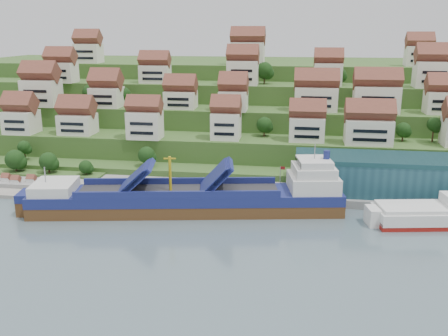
# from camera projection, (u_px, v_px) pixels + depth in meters

# --- Properties ---
(ground) EXTENTS (300.00, 300.00, 0.00)m
(ground) POSITION_uv_depth(u_px,v_px,m) (206.00, 212.00, 126.91)
(ground) COLOR slate
(ground) RESTS_ON ground
(quay) EXTENTS (180.00, 14.00, 2.20)m
(quay) POSITION_uv_depth(u_px,v_px,m) (287.00, 194.00, 137.96)
(quay) COLOR gray
(quay) RESTS_ON ground
(pebble_beach) EXTENTS (45.00, 20.00, 1.00)m
(pebble_beach) POSITION_uv_depth(u_px,v_px,m) (21.00, 186.00, 146.70)
(pebble_beach) COLOR gray
(pebble_beach) RESTS_ON ground
(hillside) EXTENTS (260.00, 128.00, 31.00)m
(hillside) POSITION_uv_depth(u_px,v_px,m) (249.00, 109.00, 222.60)
(hillside) COLOR #2D4C1E
(hillside) RESTS_ON ground
(hillside_village) EXTENTS (153.24, 64.13, 28.87)m
(hillside_village) POSITION_uv_depth(u_px,v_px,m) (240.00, 94.00, 174.93)
(hillside_village) COLOR silver
(hillside_village) RESTS_ON ground
(hillside_trees) EXTENTS (141.96, 62.43, 30.05)m
(hillside_trees) POSITION_uv_depth(u_px,v_px,m) (189.00, 113.00, 168.90)
(hillside_trees) COLOR #1A3C14
(hillside_trees) RESTS_ON ground
(warehouse) EXTENTS (60.00, 15.00, 10.00)m
(warehouse) POSITION_uv_depth(u_px,v_px,m) (409.00, 175.00, 133.53)
(warehouse) COLOR #214D5A
(warehouse) RESTS_ON quay
(flagpole) EXTENTS (1.28, 0.16, 8.00)m
(flagpole) POSITION_uv_depth(u_px,v_px,m) (280.00, 179.00, 131.92)
(flagpole) COLOR gray
(flagpole) RESTS_ON quay
(beach_huts) EXTENTS (14.40, 3.70, 2.20)m
(beach_huts) POSITION_uv_depth(u_px,v_px,m) (11.00, 182.00, 145.37)
(beach_huts) COLOR white
(beach_huts) RESTS_ON pebble_beach
(cargo_ship) EXTENTS (79.21, 25.71, 17.37)m
(cargo_ship) POSITION_uv_depth(u_px,v_px,m) (195.00, 199.00, 126.70)
(cargo_ship) COLOR #533319
(cargo_ship) RESTS_ON ground
(second_ship) EXTENTS (27.78, 14.36, 7.67)m
(second_ship) POSITION_uv_depth(u_px,v_px,m) (434.00, 215.00, 118.90)
(second_ship) COLOR maroon
(second_ship) RESTS_ON ground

